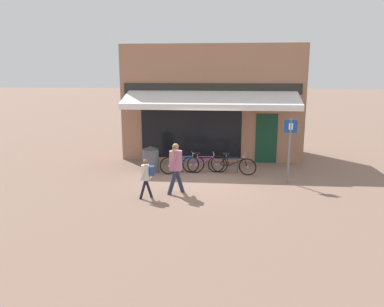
{
  "coord_description": "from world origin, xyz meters",
  "views": [
    {
      "loc": [
        0.9,
        -12.82,
        3.8
      ],
      "look_at": [
        -0.35,
        -0.24,
        1.05
      ],
      "focal_mm": 35.0,
      "sensor_mm": 36.0,
      "label": 1
    }
  ],
  "objects_px": {
    "pedestrian_adult": "(176,163)",
    "litter_bin": "(151,159)",
    "bicycle_blue": "(182,164)",
    "parking_sign": "(290,144)",
    "bicycle_black": "(233,165)",
    "pedestrian_child": "(146,174)",
    "bicycle_purple": "(203,164)"
  },
  "relations": [
    {
      "from": "litter_bin",
      "to": "parking_sign",
      "type": "height_order",
      "value": "parking_sign"
    },
    {
      "from": "pedestrian_adult",
      "to": "parking_sign",
      "type": "bearing_deg",
      "value": -168.85
    },
    {
      "from": "pedestrian_adult",
      "to": "parking_sign",
      "type": "height_order",
      "value": "parking_sign"
    },
    {
      "from": "bicycle_black",
      "to": "pedestrian_adult",
      "type": "relative_size",
      "value": 1.07
    },
    {
      "from": "parking_sign",
      "to": "litter_bin",
      "type": "bearing_deg",
      "value": 168.96
    },
    {
      "from": "bicycle_purple",
      "to": "parking_sign",
      "type": "relative_size",
      "value": 0.72
    },
    {
      "from": "bicycle_black",
      "to": "bicycle_purple",
      "type": "bearing_deg",
      "value": -169.58
    },
    {
      "from": "litter_bin",
      "to": "bicycle_blue",
      "type": "bearing_deg",
      "value": -6.18
    },
    {
      "from": "bicycle_purple",
      "to": "pedestrian_adult",
      "type": "bearing_deg",
      "value": -112.24
    },
    {
      "from": "pedestrian_adult",
      "to": "litter_bin",
      "type": "height_order",
      "value": "pedestrian_adult"
    },
    {
      "from": "pedestrian_child",
      "to": "litter_bin",
      "type": "bearing_deg",
      "value": -91.34
    },
    {
      "from": "litter_bin",
      "to": "pedestrian_adult",
      "type": "bearing_deg",
      "value": -62.05
    },
    {
      "from": "bicycle_blue",
      "to": "bicycle_purple",
      "type": "xyz_separation_m",
      "value": [
        0.8,
        0.21,
        -0.01
      ]
    },
    {
      "from": "bicycle_black",
      "to": "pedestrian_child",
      "type": "distance_m",
      "value": 4.07
    },
    {
      "from": "litter_bin",
      "to": "parking_sign",
      "type": "bearing_deg",
      "value": -11.04
    },
    {
      "from": "bicycle_purple",
      "to": "pedestrian_adult",
      "type": "distance_m",
      "value": 2.78
    },
    {
      "from": "bicycle_black",
      "to": "parking_sign",
      "type": "xyz_separation_m",
      "value": [
        1.91,
        -0.96,
        1.04
      ]
    },
    {
      "from": "bicycle_purple",
      "to": "parking_sign",
      "type": "height_order",
      "value": "parking_sign"
    },
    {
      "from": "pedestrian_child",
      "to": "litter_bin",
      "type": "distance_m",
      "value": 3.14
    },
    {
      "from": "bicycle_black",
      "to": "litter_bin",
      "type": "bearing_deg",
      "value": -164.53
    },
    {
      "from": "bicycle_black",
      "to": "litter_bin",
      "type": "relative_size",
      "value": 1.72
    },
    {
      "from": "pedestrian_child",
      "to": "parking_sign",
      "type": "bearing_deg",
      "value": -166.23
    },
    {
      "from": "bicycle_purple",
      "to": "pedestrian_child",
      "type": "height_order",
      "value": "pedestrian_child"
    },
    {
      "from": "bicycle_blue",
      "to": "parking_sign",
      "type": "relative_size",
      "value": 0.74
    },
    {
      "from": "pedestrian_adult",
      "to": "pedestrian_child",
      "type": "xyz_separation_m",
      "value": [
        -0.83,
        -0.56,
        -0.22
      ]
    },
    {
      "from": "bicycle_purple",
      "to": "pedestrian_child",
      "type": "relative_size",
      "value": 1.32
    },
    {
      "from": "bicycle_purple",
      "to": "litter_bin",
      "type": "distance_m",
      "value": 2.05
    },
    {
      "from": "litter_bin",
      "to": "parking_sign",
      "type": "relative_size",
      "value": 0.45
    },
    {
      "from": "bicycle_purple",
      "to": "pedestrian_child",
      "type": "bearing_deg",
      "value": -122.98
    },
    {
      "from": "bicycle_blue",
      "to": "parking_sign",
      "type": "height_order",
      "value": "parking_sign"
    },
    {
      "from": "bicycle_blue",
      "to": "litter_bin",
      "type": "bearing_deg",
      "value": 156.96
    },
    {
      "from": "bicycle_purple",
      "to": "parking_sign",
      "type": "bearing_deg",
      "value": -26.72
    }
  ]
}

